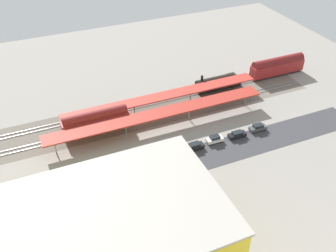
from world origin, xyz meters
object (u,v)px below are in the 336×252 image
object	(u,v)px
platform_canopy_far	(163,96)
freight_coach_far	(96,121)
street_tree_1	(48,208)
parked_car_5	(141,162)
passenger_coach	(277,66)
traffic_light	(116,184)
parked_car_1	(237,135)
construction_building	(102,247)
parked_car_4	(167,155)
box_truck_1	(36,216)
parked_car_2	(215,139)
street_tree_2	(123,185)
box_truck_0	(88,191)
parked_car_3	(194,147)
parked_car_0	(258,128)
locomotive	(218,83)
street_tree_0	(66,195)
platform_canopy_near	(158,114)

from	to	relation	value
platform_canopy_far	freight_coach_far	distance (m)	19.62
street_tree_1	parked_car_5	bearing A→B (deg)	-157.70
passenger_coach	traffic_light	distance (m)	69.07
freight_coach_far	parked_car_1	world-z (taller)	freight_coach_far
passenger_coach	construction_building	size ratio (longest dim) A/B	0.48
parked_car_4	box_truck_1	world-z (taller)	box_truck_1
parked_car_2	street_tree_2	xyz separation A→B (m)	(26.13, 9.74, 3.71)
box_truck_0	box_truck_1	bearing A→B (deg)	13.67
parked_car_1	parked_car_3	world-z (taller)	parked_car_3
parked_car_1	box_truck_0	world-z (taller)	box_truck_0
parked_car_0	parked_car_3	xyz separation A→B (m)	(18.12, 0.37, -0.01)
locomotive	construction_building	world-z (taller)	construction_building
parked_car_2	street_tree_0	size ratio (longest dim) A/B	0.50
street_tree_1	parked_car_4	bearing A→B (deg)	-162.74
construction_building	platform_canopy_near	bearing A→B (deg)	-124.18
street_tree_1	traffic_light	distance (m)	13.40
box_truck_1	street_tree_1	xyz separation A→B (m)	(-2.55, 1.41, 2.49)
platform_canopy_near	traffic_light	world-z (taller)	traffic_light
locomotive	parked_car_1	bearing A→B (deg)	71.87
parked_car_1	street_tree_0	bearing A→B (deg)	11.25
street_tree_2	street_tree_0	bearing A→B (deg)	-3.55
parked_car_1	parked_car_5	bearing A→B (deg)	0.50
locomotive	parked_car_0	world-z (taller)	locomotive
parked_car_0	box_truck_0	distance (m)	45.31
parked_car_4	box_truck_1	size ratio (longest dim) A/B	0.49
box_truck_1	street_tree_2	size ratio (longest dim) A/B	1.29
locomotive	box_truck_0	bearing A→B (deg)	31.05
parked_car_0	parked_car_5	xyz separation A→B (m)	(31.62, 0.58, -0.02)
box_truck_0	traffic_light	bearing A→B (deg)	147.80
parked_car_2	street_tree_2	size ratio (longest dim) A/B	0.60
locomotive	parked_car_3	bearing A→B (deg)	49.77
box_truck_0	parked_car_5	bearing A→B (deg)	-160.24
street_tree_1	parked_car_0	bearing A→B (deg)	-169.98
parked_car_5	box_truck_0	bearing A→B (deg)	19.76
parked_car_3	street_tree_0	bearing A→B (deg)	15.29
passenger_coach	street_tree_0	world-z (taller)	street_tree_0
box_truck_0	traffic_light	xyz separation A→B (m)	(-5.29, 3.33, 2.80)
parked_car_0	platform_canopy_far	bearing A→B (deg)	-45.88
passenger_coach	parked_car_2	size ratio (longest dim) A/B	4.35
locomotive	construction_building	xyz separation A→B (m)	(47.70, 46.50, 5.44)
parked_car_2	box_truck_1	world-z (taller)	box_truck_1
platform_canopy_far	passenger_coach	bearing A→B (deg)	-174.82
passenger_coach	box_truck_1	world-z (taller)	passenger_coach
parked_car_2	parked_car_5	xyz separation A→B (m)	(19.24, 0.71, -0.05)
platform_canopy_far	parked_car_1	world-z (taller)	platform_canopy_far
platform_canopy_near	freight_coach_far	distance (m)	15.69
freight_coach_far	parked_car_2	distance (m)	29.81
parked_car_0	street_tree_0	size ratio (longest dim) A/B	0.54
box_truck_1	parked_car_2	bearing A→B (deg)	-169.39
platform_canopy_far	locomotive	world-z (taller)	locomotive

